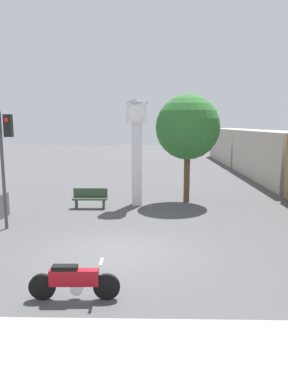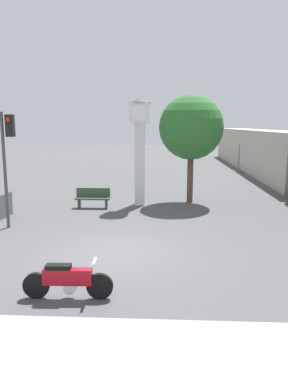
{
  "view_description": "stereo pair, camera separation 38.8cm",
  "coord_description": "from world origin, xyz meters",
  "views": [
    {
      "loc": [
        1.05,
        -10.88,
        3.87
      ],
      "look_at": [
        0.75,
        2.27,
        1.48
      ],
      "focal_mm": 35.0,
      "sensor_mm": 36.0,
      "label": 1
    },
    {
      "loc": [
        1.44,
        -10.87,
        3.87
      ],
      "look_at": [
        0.75,
        2.27,
        1.48
      ],
      "focal_mm": 35.0,
      "sensor_mm": 36.0,
      "label": 2
    }
  ],
  "objects": [
    {
      "name": "freight_train",
      "position": [
        9.48,
        15.91,
        1.7
      ],
      "size": [
        2.8,
        38.86,
        3.4
      ],
      "color": "olive",
      "rests_on": "ground_plane"
    },
    {
      "name": "bench",
      "position": [
        -1.86,
        6.19,
        0.49
      ],
      "size": [
        1.6,
        0.44,
        0.92
      ],
      "color": "#384C38",
      "rests_on": "ground_plane"
    },
    {
      "name": "clock_tower",
      "position": [
        0.3,
        6.97,
        3.32
      ],
      "size": [
        1.1,
        1.1,
        5.06
      ],
      "color": "white",
      "rests_on": "ground_plane"
    },
    {
      "name": "traffic_light",
      "position": [
        -4.29,
        2.61,
        2.97
      ],
      "size": [
        0.5,
        0.35,
        4.32
      ],
      "color": "#47474C",
      "rests_on": "ground_plane"
    },
    {
      "name": "ground_plane",
      "position": [
        0.0,
        0.0,
        0.0
      ],
      "size": [
        120.0,
        120.0,
        0.0
      ],
      "primitive_type": "plane",
      "color": "#4C4C4F"
    },
    {
      "name": "street_tree",
      "position": [
        2.77,
        7.75,
        3.71
      ],
      "size": [
        3.16,
        3.16,
        5.3
      ],
      "color": "brown",
      "rests_on": "ground_plane"
    },
    {
      "name": "motorcycle",
      "position": [
        -0.68,
        -3.09,
        0.43
      ],
      "size": [
        2.04,
        0.44,
        0.9
      ],
      "rotation": [
        0.0,
        0.0,
        0.03
      ],
      "color": "black",
      "rests_on": "ground_plane"
    }
  ]
}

